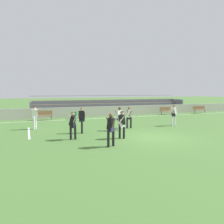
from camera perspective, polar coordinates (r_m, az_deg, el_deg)
name	(u,v)px	position (r m, az deg, el deg)	size (l,w,h in m)	color
ground_plane	(154,138)	(13.66, 10.64, -6.47)	(160.00, 160.00, 0.00)	#477033
field_line_sideline	(101,118)	(22.85, -2.86, -1.61)	(44.00, 0.12, 0.01)	white
field_line_penalty_mark	(29,133)	(15.97, -20.50, -5.00)	(0.12, 4.40, 0.01)	white
sideline_wall	(95,111)	(24.64, -4.27, 0.15)	(48.00, 0.16, 1.08)	#BCB7AD
bleacher_stand	(113,106)	(27.31, 0.15, 1.51)	(19.11, 2.73, 2.25)	#897051
bench_near_wall_gap	(167,110)	(27.11, 13.86, 0.49)	(1.80, 0.40, 0.90)	olive
bench_far_right	(199,109)	(30.15, 21.50, 0.75)	(1.80, 0.40, 0.90)	olive
bench_far_left	(43,115)	(22.32, -17.32, -0.62)	(1.80, 0.40, 0.90)	olive
trash_bin	(75,115)	(22.40, -9.42, -0.84)	(0.49, 0.49, 0.77)	#2D7F3D
player_white_deep_cover	(129,116)	(16.72, 4.39, -0.92)	(0.43, 0.59, 1.61)	black
player_white_trailing_run	(120,117)	(15.75, 1.96, -1.19)	(0.46, 0.69, 1.65)	white
player_dark_pressing_high	(82,118)	(14.85, -7.73, -1.50)	(0.55, 0.45, 1.70)	black
player_dark_challenging	(111,127)	(11.14, -0.29, -3.81)	(0.49, 0.64, 1.69)	black
player_white_dropping_back	(174,113)	(18.57, 15.51, -0.27)	(0.52, 0.47, 1.70)	white
player_dark_wide_right	(122,122)	(13.08, 2.54, -2.64)	(0.57, 0.46, 1.62)	black
player_dark_wide_left	(73,123)	(12.97, -10.00, -2.82)	(0.52, 0.65, 1.61)	black
player_white_overlapping	(35,115)	(17.18, -19.19, -0.84)	(0.46, 0.45, 1.70)	white
soccer_ball	(122,128)	(16.25, 2.56, -4.10)	(0.22, 0.22, 0.22)	white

